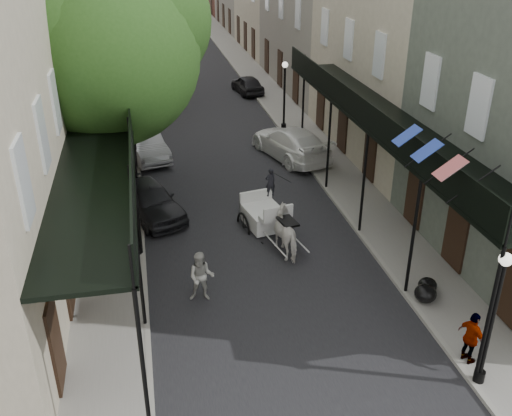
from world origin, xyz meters
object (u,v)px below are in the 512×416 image
lamppost_right_near (492,318)px  car_right_far (247,84)px  pedestrian_sidewalk_right (472,338)px  pedestrian_sidewalk_left (94,167)px  car_left_far (154,82)px  pedestrian_walking (202,277)px  tree_near (117,43)px  tree_far (121,11)px  car_left_mid (144,144)px  lamppost_left (133,203)px  lamppost_right_far (284,95)px  car_right_near (291,143)px  car_left_near (149,199)px  carriage (261,199)px  horse (289,233)px

lamppost_right_near → car_right_far: (-0.50, 28.15, -1.43)m
pedestrian_sidewalk_right → pedestrian_sidewalk_left: bearing=22.6°
car_left_far → pedestrian_walking: bearing=-77.1°
car_left_far → car_right_far: size_ratio=1.23×
tree_near → pedestrian_sidewalk_right: (8.40, -11.46, -5.62)m
tree_far → pedestrian_sidewalk_left: bearing=-97.4°
car_left_mid → tree_near: bearing=-111.1°
tree_near → lamppost_left: tree_near is taller
lamppost_right_far → car_right_near: 4.25m
lamppost_left → car_left_near: size_ratio=0.88×
lamppost_right_near → lamppost_right_far: 20.00m
car_left_mid → lamppost_right_far: bearing=3.7°
carriage → pedestrian_sidewalk_left: size_ratio=1.53×
tree_near → car_left_far: bearing=84.9°
pedestrian_sidewalk_left → pedestrian_sidewalk_right: pedestrian_sidewalk_left is taller
pedestrian_sidewalk_right → car_right_far: 27.44m
car_left_far → carriage: bearing=-69.2°
horse → carriage: bearing=-90.0°
lamppost_left → lamppost_right_far: 14.53m
car_left_mid → car_right_far: 12.90m
lamppost_right_near → car_right_far: 28.19m
tree_far → pedestrian_sidewalk_left: size_ratio=5.04×
tree_far → pedestrian_sidewalk_right: size_ratio=5.74×
tree_far → car_left_near: (0.65, -15.18, -5.12)m
lamppost_right_near → carriage: lamppost_right_near is taller
car_left_near → car_right_near: (7.04, 5.00, 0.05)m
carriage → lamppost_left: bearing=-172.8°
car_left_far → lamppost_right_near: bearing=-65.5°
car_left_near → car_left_far: bearing=64.7°
tree_far → lamppost_right_near: (8.35, -26.18, -3.79)m
lamppost_right_near → pedestrian_sidewalk_right: size_ratio=2.47×
tree_near → car_left_mid: size_ratio=2.22×
lamppost_right_near → horse: (-3.05, 7.19, -1.27)m
horse → car_left_mid: horse is taller
car_left_mid → car_right_far: size_ratio=1.20×
tree_near → lamppost_left: size_ratio=2.60×
lamppost_right_near → lamppost_right_far: (0.00, 20.00, 0.00)m
tree_near → carriage: (4.76, -2.60, -5.47)m
car_left_near → car_left_far: 19.18m
pedestrian_sidewalk_left → carriage: bearing=104.8°
lamppost_right_near → car_left_far: lamppost_right_near is taller
pedestrian_sidewalk_right → horse: bearing=12.0°
lamppost_left → car_left_far: lamppost_left is taller
tree_near → car_left_near: size_ratio=2.29×
pedestrian_sidewalk_right → car_right_far: size_ratio=0.41×
lamppost_right_near → lamppost_left: size_ratio=1.00×
carriage → car_right_near: (2.87, 6.42, -0.25)m
tree_far → car_left_far: 6.77m
tree_near → car_right_near: tree_near is taller
lamppost_left → car_right_near: 11.07m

